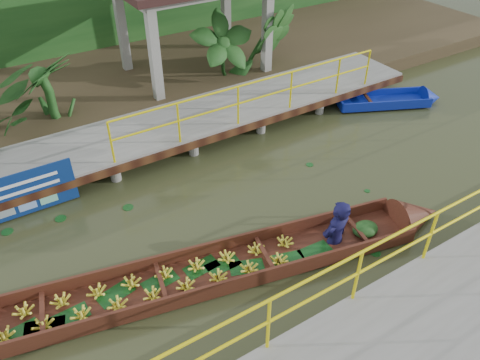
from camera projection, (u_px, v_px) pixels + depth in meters
ground at (212, 232)px, 9.32m from camera, size 80.00×80.00×0.00m
land_strip at (92, 84)px, 14.28m from camera, size 30.00×8.00×0.45m
far_dock at (143, 135)px, 11.37m from camera, size 16.00×2.06×1.66m
foliage_backdrop at (57, 4)px, 14.92m from camera, size 30.00×0.80×4.00m
vendor_boat at (235, 260)px, 8.35m from camera, size 9.56×2.90×2.26m
moored_blue_boat at (407, 100)px, 13.64m from camera, size 3.12×2.00×0.73m
tropical_plants at (41, 90)px, 11.35m from camera, size 14.49×1.49×1.86m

